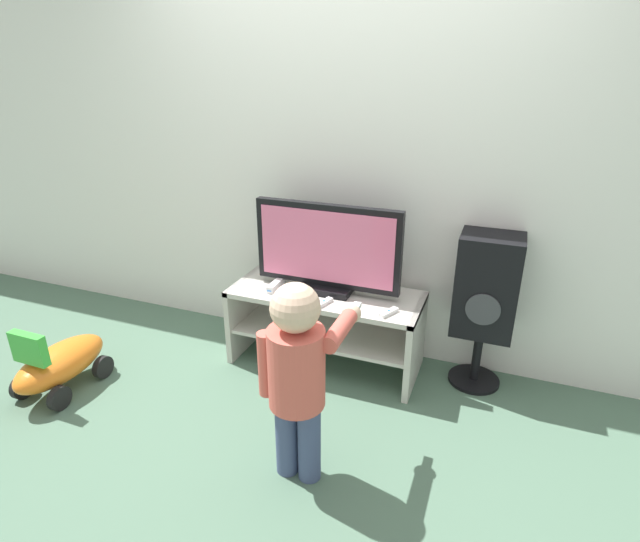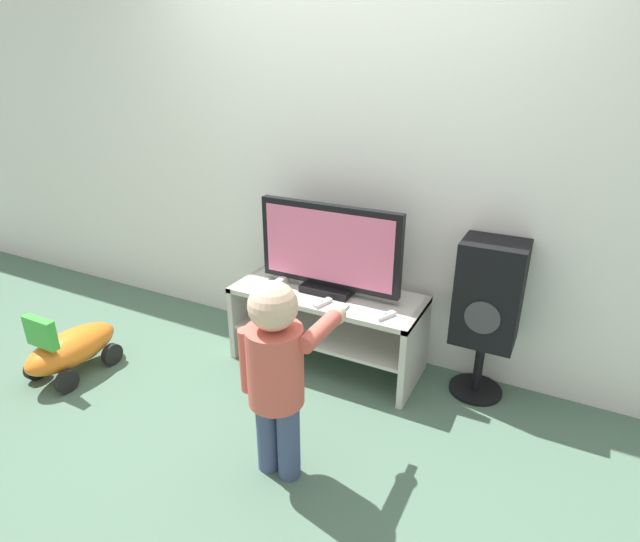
{
  "view_description": "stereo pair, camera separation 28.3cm",
  "coord_description": "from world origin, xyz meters",
  "px_view_note": "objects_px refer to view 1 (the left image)",
  "views": [
    {
      "loc": [
        0.95,
        -2.3,
        1.76
      ],
      "look_at": [
        0.0,
        0.14,
        0.66
      ],
      "focal_mm": 28.0,
      "sensor_mm": 36.0,
      "label": 1
    },
    {
      "loc": [
        1.2,
        -2.18,
        1.76
      ],
      "look_at": [
        0.0,
        0.14,
        0.66
      ],
      "focal_mm": 28.0,
      "sensor_mm": 36.0,
      "label": 2
    }
  ],
  "objects_px": {
    "television": "(327,250)",
    "remote_primary": "(389,312)",
    "remote_secondary": "(324,303)",
    "ride_on_toy": "(59,363)",
    "speaker_tower": "(486,290)",
    "game_console": "(276,285)",
    "child": "(298,368)"
  },
  "relations": [
    {
      "from": "remote_primary",
      "to": "television",
      "type": "bearing_deg",
      "value": 158.75
    },
    {
      "from": "remote_secondary",
      "to": "ride_on_toy",
      "type": "xyz_separation_m",
      "value": [
        -1.38,
        -0.65,
        -0.33
      ]
    },
    {
      "from": "child",
      "to": "ride_on_toy",
      "type": "distance_m",
      "value": 1.6
    },
    {
      "from": "television",
      "to": "remote_secondary",
      "type": "bearing_deg",
      "value": -74.63
    },
    {
      "from": "game_console",
      "to": "remote_secondary",
      "type": "relative_size",
      "value": 1.35
    },
    {
      "from": "remote_secondary",
      "to": "remote_primary",
      "type": "bearing_deg",
      "value": 2.61
    },
    {
      "from": "television",
      "to": "speaker_tower",
      "type": "relative_size",
      "value": 0.96
    },
    {
      "from": "remote_primary",
      "to": "ride_on_toy",
      "type": "distance_m",
      "value": 1.9
    },
    {
      "from": "speaker_tower",
      "to": "ride_on_toy",
      "type": "xyz_separation_m",
      "value": [
        -2.23,
        -0.93,
        -0.43
      ]
    },
    {
      "from": "ride_on_toy",
      "to": "speaker_tower",
      "type": "bearing_deg",
      "value": 22.77
    },
    {
      "from": "remote_secondary",
      "to": "ride_on_toy",
      "type": "distance_m",
      "value": 1.56
    },
    {
      "from": "game_console",
      "to": "ride_on_toy",
      "type": "xyz_separation_m",
      "value": [
        -1.03,
        -0.74,
        -0.34
      ]
    },
    {
      "from": "television",
      "to": "child",
      "type": "bearing_deg",
      "value": -76.9
    },
    {
      "from": "game_console",
      "to": "child",
      "type": "xyz_separation_m",
      "value": [
        0.51,
        -0.84,
        0.05
      ]
    },
    {
      "from": "remote_primary",
      "to": "speaker_tower",
      "type": "bearing_deg",
      "value": 29.69
    },
    {
      "from": "speaker_tower",
      "to": "ride_on_toy",
      "type": "bearing_deg",
      "value": -157.23
    },
    {
      "from": "remote_primary",
      "to": "speaker_tower",
      "type": "distance_m",
      "value": 0.56
    },
    {
      "from": "remote_primary",
      "to": "ride_on_toy",
      "type": "relative_size",
      "value": 0.22
    },
    {
      "from": "television",
      "to": "game_console",
      "type": "height_order",
      "value": "television"
    },
    {
      "from": "remote_secondary",
      "to": "game_console",
      "type": "bearing_deg",
      "value": 164.31
    },
    {
      "from": "television",
      "to": "game_console",
      "type": "bearing_deg",
      "value": -164.63
    },
    {
      "from": "game_console",
      "to": "speaker_tower",
      "type": "bearing_deg",
      "value": 9.04
    },
    {
      "from": "remote_primary",
      "to": "speaker_tower",
      "type": "height_order",
      "value": "speaker_tower"
    },
    {
      "from": "child",
      "to": "speaker_tower",
      "type": "height_order",
      "value": "child"
    },
    {
      "from": "television",
      "to": "remote_primary",
      "type": "xyz_separation_m",
      "value": [
        0.42,
        -0.16,
        -0.25
      ]
    },
    {
      "from": "speaker_tower",
      "to": "ride_on_toy",
      "type": "height_order",
      "value": "speaker_tower"
    },
    {
      "from": "remote_secondary",
      "to": "child",
      "type": "xyz_separation_m",
      "value": [
        0.16,
        -0.74,
        0.06
      ]
    },
    {
      "from": "speaker_tower",
      "to": "ride_on_toy",
      "type": "distance_m",
      "value": 2.45
    },
    {
      "from": "television",
      "to": "ride_on_toy",
      "type": "xyz_separation_m",
      "value": [
        -1.33,
        -0.83,
        -0.58
      ]
    },
    {
      "from": "remote_primary",
      "to": "child",
      "type": "xyz_separation_m",
      "value": [
        -0.21,
        -0.76,
        0.06
      ]
    },
    {
      "from": "remote_secondary",
      "to": "speaker_tower",
      "type": "relative_size",
      "value": 0.15
    },
    {
      "from": "remote_secondary",
      "to": "ride_on_toy",
      "type": "height_order",
      "value": "remote_secondary"
    }
  ]
}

